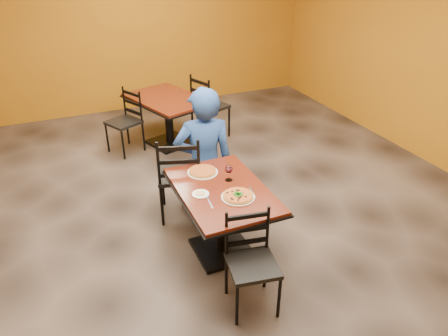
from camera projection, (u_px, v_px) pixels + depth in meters
name	position (u px, v px, depth m)	size (l,w,h in m)	color
floor	(205.00, 224.00, 4.74)	(7.00, 8.00, 0.01)	black
wall_back	(120.00, 26.00, 7.23)	(7.00, 0.01, 3.00)	#AA6A12
table_main	(222.00, 206.00, 4.07)	(0.83, 1.23, 0.75)	#58190E
table_second	(168.00, 110.00, 6.33)	(1.24, 1.51, 0.75)	#58190E
chair_main_near	(253.00, 266.00, 3.49)	(0.40, 0.40, 0.89)	black
chair_main_far	(180.00, 175.00, 4.68)	(0.46, 0.46, 1.02)	black
chair_second_left	(124.00, 123.00, 6.14)	(0.42, 0.42, 0.92)	black
chair_second_right	(210.00, 106.00, 6.59)	(0.46, 0.46, 1.02)	black
diner	(204.00, 148.00, 4.80)	(0.69, 0.45, 1.45)	navy
plate_main	(238.00, 197.00, 3.84)	(0.31, 0.31, 0.01)	white
pizza_main	(238.00, 196.00, 3.83)	(0.28, 0.28, 0.02)	#902A0A
plate_far	(203.00, 172.00, 4.24)	(0.31, 0.31, 0.01)	white
pizza_far	(203.00, 171.00, 4.23)	(0.28, 0.28, 0.02)	#AF7621
side_plate	(201.00, 194.00, 3.88)	(0.16, 0.16, 0.01)	white
dip	(201.00, 193.00, 3.88)	(0.09, 0.09, 0.01)	tan
wine_glass	(229.00, 172.00, 4.07)	(0.08, 0.08, 0.18)	white
fork	(210.00, 203.00, 3.76)	(0.01, 0.19, 0.00)	silver
knife	(252.00, 192.00, 3.92)	(0.01, 0.21, 0.00)	silver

